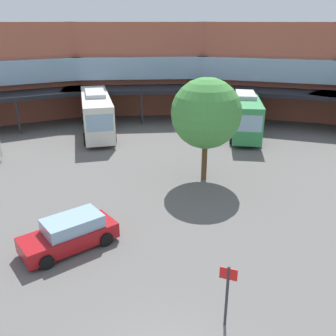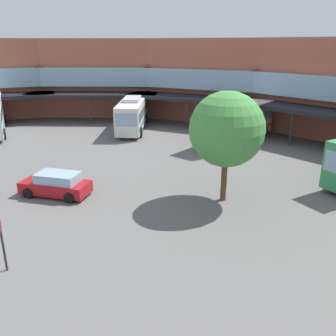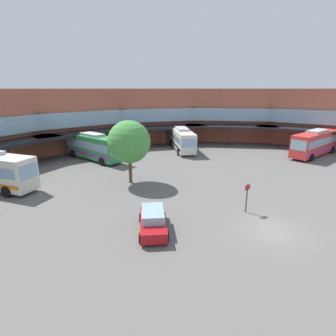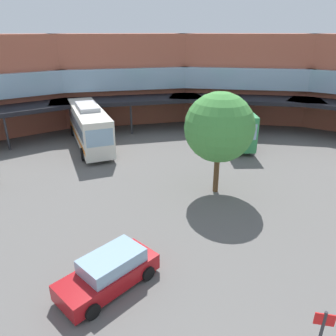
# 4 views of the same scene
# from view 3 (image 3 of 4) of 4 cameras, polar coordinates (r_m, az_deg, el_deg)

# --- Properties ---
(ground_plane) EXTENTS (122.62, 122.62, 0.00)m
(ground_plane) POSITION_cam_3_polar(r_m,az_deg,el_deg) (21.20, 21.26, -12.47)
(ground_plane) COLOR #605E5B
(station_building) EXTENTS (80.18, 43.40, 9.88)m
(station_building) POSITION_cam_3_polar(r_m,az_deg,el_deg) (33.31, -17.52, 7.34)
(station_building) COLOR #AD5942
(station_building) RESTS_ON ground
(bus_0) EXTENTS (2.78, 10.35, 3.84)m
(bus_0) POSITION_cam_3_polar(r_m,az_deg,el_deg) (39.78, -15.71, 4.47)
(bus_0) COLOR #338C4C
(bus_0) RESTS_ON ground
(bus_2) EXTENTS (9.23, 9.73, 3.70)m
(bus_2) POSITION_cam_3_polar(r_m,az_deg,el_deg) (44.75, 2.98, 6.28)
(bus_2) COLOR silver
(bus_2) RESTS_ON ground
(bus_3) EXTENTS (11.87, 4.50, 3.93)m
(bus_3) POSITION_cam_3_polar(r_m,az_deg,el_deg) (46.55, 28.98, 4.77)
(bus_3) COLOR red
(bus_3) RESTS_ON ground
(parked_car) EXTENTS (4.40, 4.37, 1.53)m
(parked_car) POSITION_cam_3_polar(r_m,az_deg,el_deg) (19.65, -3.25, -11.22)
(parked_car) COLOR #A51419
(parked_car) RESTS_ON ground
(plaza_tree) EXTENTS (4.51, 4.51, 6.78)m
(plaza_tree) POSITION_cam_3_polar(r_m,az_deg,el_deg) (28.40, -8.31, 5.53)
(plaza_tree) COLOR brown
(plaza_tree) RESTS_ON ground
(stop_sign_post) EXTENTS (0.59, 0.18, 2.48)m
(stop_sign_post) POSITION_cam_3_polar(r_m,az_deg,el_deg) (22.92, 16.51, -5.55)
(stop_sign_post) COLOR #2D2D33
(stop_sign_post) RESTS_ON ground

